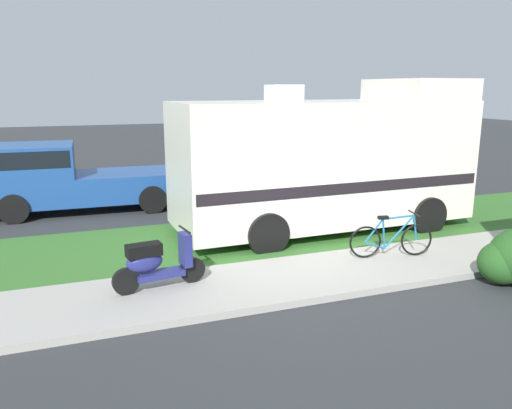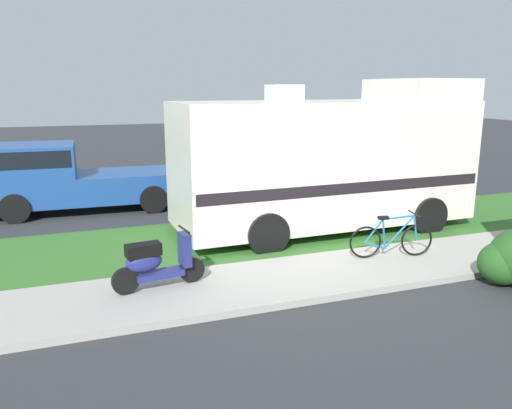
# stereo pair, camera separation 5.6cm
# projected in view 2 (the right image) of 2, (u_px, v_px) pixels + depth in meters

# --- Properties ---
(ground_plane) EXTENTS (80.00, 80.00, 0.00)m
(ground_plane) POSITION_uv_depth(u_px,v_px,m) (273.00, 260.00, 10.09)
(ground_plane) COLOR #2D3033
(sidewalk) EXTENTS (24.00, 2.00, 0.12)m
(sidewalk) POSITION_uv_depth(u_px,v_px,m) (298.00, 278.00, 8.98)
(sidewalk) COLOR #9E9B93
(sidewalk) RESTS_ON ground
(grass_strip) EXTENTS (24.00, 3.40, 0.08)m
(grass_strip) POSITION_uv_depth(u_px,v_px,m) (249.00, 238.00, 11.46)
(grass_strip) COLOR #336628
(grass_strip) RESTS_ON ground
(motorhome_rv) EXTENTS (7.02, 2.71, 3.57)m
(motorhome_rv) POSITION_uv_depth(u_px,v_px,m) (328.00, 160.00, 11.81)
(motorhome_rv) COLOR silver
(motorhome_rv) RESTS_ON ground
(scooter) EXTENTS (1.57, 0.54, 0.97)m
(scooter) POSITION_uv_depth(u_px,v_px,m) (155.00, 262.00, 8.27)
(scooter) COLOR black
(scooter) RESTS_ON ground
(bicycle) EXTENTS (1.66, 0.55, 0.87)m
(bicycle) POSITION_uv_depth(u_px,v_px,m) (391.00, 239.00, 9.85)
(bicycle) COLOR black
(bicycle) RESTS_ON ground
(pickup_truck_near) EXTENTS (5.86, 2.26, 1.89)m
(pickup_truck_near) POSITION_uv_depth(u_px,v_px,m) (62.00, 176.00, 13.85)
(pickup_truck_near) COLOR #1E478C
(pickup_truck_near) RESTS_ON ground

